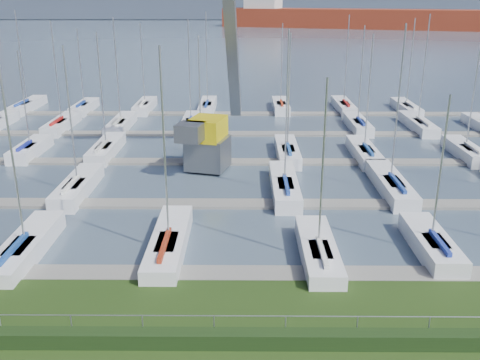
{
  "coord_description": "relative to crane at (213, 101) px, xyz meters",
  "views": [
    {
      "loc": [
        0.25,
        -19.11,
        13.91
      ],
      "look_at": [
        0.0,
        12.0,
        3.0
      ],
      "focal_mm": 40.0,
      "sensor_mm": 36.0,
      "label": 1
    }
  ],
  "objects": [
    {
      "name": "foothill",
      "position": [
        2.35,
        304.76,
        0.67
      ],
      "size": [
        900.0,
        80.0,
        12.0
      ],
      "primitive_type": "cube",
      "color": "#3C4658",
      "rests_on": "water"
    },
    {
      "name": "hedge",
      "position": [
        2.35,
        -25.64,
        -4.98
      ],
      "size": [
        80.0,
        0.7,
        0.7
      ],
      "primitive_type": "cube",
      "color": "black",
      "rests_on": "grass"
    },
    {
      "name": "water",
      "position": [
        2.35,
        234.76,
        -5.73
      ],
      "size": [
        800.0,
        540.0,
        0.2
      ],
      "primitive_type": "cube",
      "color": "#465667"
    },
    {
      "name": "sailboat_fleet",
      "position": [
        0.79,
        3.77,
        0.08
      ],
      "size": [
        75.78,
        49.58,
        12.6
      ],
      "color": "#2036A0",
      "rests_on": "water"
    },
    {
      "name": "cargo_ship_mid",
      "position": [
        43.18,
        195.65,
        -1.87
      ],
      "size": [
        109.64,
        51.02,
        21.5
      ],
      "rotation": [
        0.0,
        0.0,
        -0.31
      ],
      "color": "maroon",
      "rests_on": "water"
    },
    {
      "name": "crane",
      "position": [
        0.0,
        0.0,
        0.0
      ],
      "size": [
        5.22,
        13.45,
        22.35
      ],
      "rotation": [
        0.0,
        0.0,
        -0.26
      ],
      "color": "slate",
      "rests_on": "water"
    },
    {
      "name": "fence",
      "position": [
        2.35,
        -25.24,
        -4.13
      ],
      "size": [
        80.0,
        0.04,
        0.04
      ],
      "primitive_type": "cylinder",
      "rotation": [
        0.0,
        1.57,
        0.0
      ],
      "color": "#96989E",
      "rests_on": "grass"
    },
    {
      "name": "docks",
      "position": [
        2.35,
        0.76,
        -5.55
      ],
      "size": [
        90.0,
        41.6,
        0.25
      ],
      "color": "gray",
      "rests_on": "water"
    }
  ]
}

